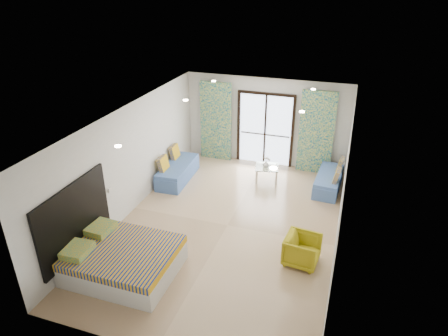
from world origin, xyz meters
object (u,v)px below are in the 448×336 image
(bed, at_px, (122,260))
(coffee_table, at_px, (267,168))
(daybed_right, at_px, (329,180))
(daybed_left, at_px, (177,171))
(armchair, at_px, (302,249))

(bed, distance_m, coffee_table, 5.15)
(bed, height_order, daybed_right, daybed_right)
(bed, relative_size, daybed_left, 1.13)
(daybed_right, height_order, coffee_table, daybed_right)
(armchair, bearing_deg, daybed_right, 1.99)
(bed, xyz_separation_m, armchair, (3.35, 1.42, 0.05))
(coffee_table, bearing_deg, bed, -110.78)
(daybed_right, height_order, armchair, daybed_right)
(armchair, bearing_deg, bed, 118.94)
(daybed_right, bearing_deg, daybed_left, -165.63)
(daybed_right, xyz_separation_m, armchair, (-0.24, -3.43, 0.10))
(daybed_right, distance_m, coffee_table, 1.77)
(daybed_left, xyz_separation_m, coffee_table, (2.47, 0.80, 0.11))
(bed, distance_m, armchair, 3.64)
(bed, bearing_deg, daybed_right, 53.48)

